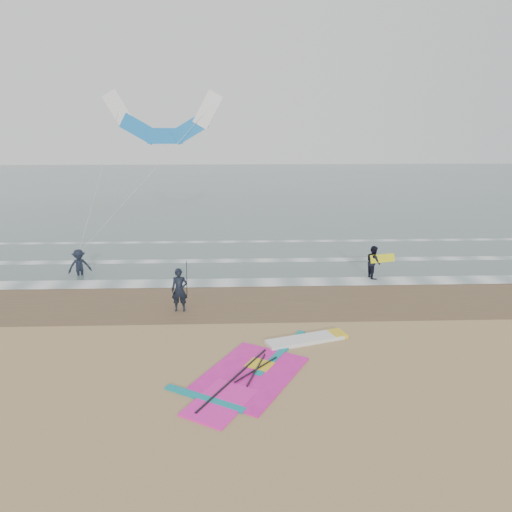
{
  "coord_description": "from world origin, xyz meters",
  "views": [
    {
      "loc": [
        -1.39,
        -12.24,
        6.93
      ],
      "look_at": [
        -0.75,
        5.0,
        2.2
      ],
      "focal_mm": 32.0,
      "sensor_mm": 36.0,
      "label": 1
    }
  ],
  "objects_px": {
    "person_standing": "(179,290)",
    "surf_kite": "(164,123)",
    "windsurf_rig": "(268,365)",
    "person_wading": "(79,259)",
    "person_walking": "(373,262)"
  },
  "relations": [
    {
      "from": "person_standing",
      "to": "surf_kite",
      "type": "bearing_deg",
      "value": 102.0
    },
    {
      "from": "windsurf_rig",
      "to": "person_wading",
      "type": "xyz_separation_m",
      "value": [
        -8.74,
        9.31,
        0.81
      ]
    },
    {
      "from": "windsurf_rig",
      "to": "surf_kite",
      "type": "distance_m",
      "value": 14.47
    },
    {
      "from": "windsurf_rig",
      "to": "person_walking",
      "type": "relative_size",
      "value": 3.62
    },
    {
      "from": "person_wading",
      "to": "windsurf_rig",
      "type": "bearing_deg",
      "value": -72.7
    },
    {
      "from": "windsurf_rig",
      "to": "person_walking",
      "type": "bearing_deg",
      "value": 56.2
    },
    {
      "from": "surf_kite",
      "to": "person_standing",
      "type": "bearing_deg",
      "value": -78.95
    },
    {
      "from": "person_standing",
      "to": "person_wading",
      "type": "distance_m",
      "value": 7.3
    },
    {
      "from": "person_standing",
      "to": "person_walking",
      "type": "height_order",
      "value": "person_standing"
    },
    {
      "from": "person_walking",
      "to": "person_wading",
      "type": "bearing_deg",
      "value": 78.35
    },
    {
      "from": "person_wading",
      "to": "surf_kite",
      "type": "bearing_deg",
      "value": 3.23
    },
    {
      "from": "person_walking",
      "to": "person_wading",
      "type": "height_order",
      "value": "person_wading"
    },
    {
      "from": "person_standing",
      "to": "person_walking",
      "type": "distance_m",
      "value": 9.68
    },
    {
      "from": "person_wading",
      "to": "person_standing",
      "type": "bearing_deg",
      "value": -66.72
    },
    {
      "from": "person_wading",
      "to": "surf_kite",
      "type": "distance_m",
      "value": 8.03
    }
  ]
}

